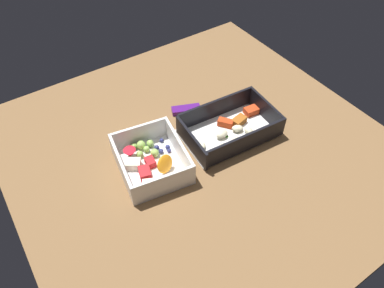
% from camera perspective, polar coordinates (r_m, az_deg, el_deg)
% --- Properties ---
extents(table_surface, '(0.80, 0.80, 0.02)m').
position_cam_1_polar(table_surface, '(0.82, 1.24, -1.01)').
color(table_surface, brown).
rests_on(table_surface, ground).
extents(pasta_container, '(0.22, 0.15, 0.06)m').
position_cam_1_polar(pasta_container, '(0.83, 6.03, 2.44)').
color(pasta_container, white).
rests_on(pasta_container, table_surface).
extents(fruit_bowl, '(0.16, 0.17, 0.06)m').
position_cam_1_polar(fruit_bowl, '(0.76, -6.59, -2.70)').
color(fruit_bowl, white).
rests_on(fruit_bowl, table_surface).
extents(candy_bar, '(0.07, 0.05, 0.01)m').
position_cam_1_polar(candy_bar, '(0.89, -0.94, 5.45)').
color(candy_bar, '#51197A').
rests_on(candy_bar, table_surface).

